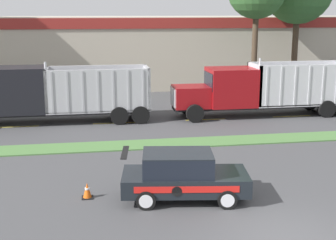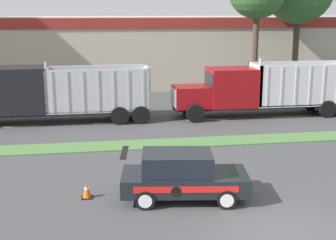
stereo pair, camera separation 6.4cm
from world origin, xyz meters
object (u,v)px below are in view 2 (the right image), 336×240
at_px(dump_truck_trail, 36,95).
at_px(traffic_cone, 87,190).
at_px(dump_truck_lead, 249,91).
at_px(rally_car, 182,175).

xyz_separation_m(dump_truck_trail, traffic_cone, (2.83, -11.68, -1.36)).
height_order(dump_truck_lead, dump_truck_trail, dump_truck_lead).
xyz_separation_m(dump_truck_lead, rally_car, (-6.47, -12.08, -0.71)).
height_order(dump_truck_trail, traffic_cone, dump_truck_trail).
bearing_deg(traffic_cone, dump_truck_trail, 103.61).
relative_size(rally_car, traffic_cone, 8.17).
xyz_separation_m(dump_truck_trail, rally_car, (6.03, -12.29, -0.78)).
bearing_deg(dump_truck_lead, rally_car, -118.18).
distance_m(dump_truck_lead, traffic_cone, 15.07).
bearing_deg(dump_truck_lead, traffic_cone, -130.14).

